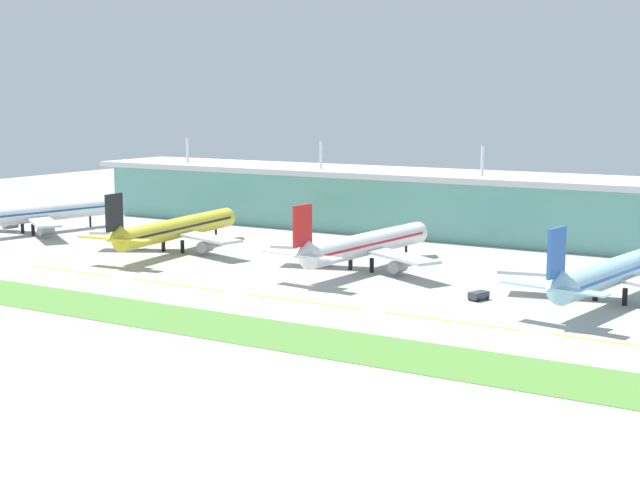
{
  "coord_description": "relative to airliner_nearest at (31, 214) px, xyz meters",
  "views": [
    {
      "loc": [
        96.36,
        -168.11,
        42.52
      ],
      "look_at": [
        -19.93,
        28.7,
        7.0
      ],
      "focal_mm": 51.02,
      "sensor_mm": 36.0,
      "label": 1
    }
  ],
  "objects": [
    {
      "name": "taxiway_stripe_west",
      "position": [
        57.32,
        -39.37,
        -6.43
      ],
      "size": [
        28.0,
        0.7,
        0.04
      ],
      "primitive_type": "cube",
      "color": "yellow",
      "rests_on": "ground"
    },
    {
      "name": "taxiway_stripe_mid_east",
      "position": [
        159.32,
        -39.37,
        -6.43
      ],
      "size": [
        28.0,
        0.7,
        0.04
      ],
      "primitive_type": "cube",
      "color": "yellow",
      "rests_on": "ground"
    },
    {
      "name": "pushback_tug",
      "position": [
        157.31,
        -19.05,
        -5.35
      ],
      "size": [
        3.72,
        4.95,
        1.85
      ],
      "color": "#333842",
      "rests_on": "ground"
    },
    {
      "name": "airliner_near_middle",
      "position": [
        61.21,
        -2.99,
        -0.0
      ],
      "size": [
        48.6,
        63.35,
        18.9
      ],
      "color": "yellow",
      "rests_on": "ground"
    },
    {
      "name": "taxiway_stripe_east",
      "position": [
        193.32,
        -39.37,
        -6.43
      ],
      "size": [
        28.0,
        0.7,
        0.04
      ],
      "primitive_type": "cube",
      "color": "yellow",
      "rests_on": "ground"
    },
    {
      "name": "taxiway_stripe_centre",
      "position": [
        125.32,
        -39.37,
        -6.43
      ],
      "size": [
        28.0,
        0.7,
        0.04
      ],
      "primitive_type": "cube",
      "color": "yellow",
      "rests_on": "ground"
    },
    {
      "name": "ground_plane",
      "position": [
        128.32,
        -31.62,
        -6.45
      ],
      "size": [
        600.0,
        600.0,
        0.0
      ],
      "primitive_type": "plane",
      "color": "#A8A59E"
    },
    {
      "name": "taxiway_stripe_mid_west",
      "position": [
        91.32,
        -39.37,
        -6.43
      ],
      "size": [
        28.0,
        0.7,
        0.04
      ],
      "primitive_type": "cube",
      "color": "yellow",
      "rests_on": "ground"
    },
    {
      "name": "airliner_far_middle",
      "position": [
        182.38,
        -6.16,
        0.0
      ],
      "size": [
        48.09,
        64.32,
        18.9
      ],
      "color": "#9ED1EA",
      "rests_on": "ground"
    },
    {
      "name": "airliner_center",
      "position": [
        120.15,
        -0.97,
        -0.0
      ],
      "size": [
        48.54,
        60.44,
        18.9
      ],
      "color": "white",
      "rests_on": "ground"
    },
    {
      "name": "airliner_nearest",
      "position": [
        0.0,
        0.0,
        0.0
      ],
      "size": [
        47.78,
        63.81,
        18.9
      ],
      "color": "white",
      "rests_on": "ground"
    },
    {
      "name": "grass_verge",
      "position": [
        128.32,
        -65.29,
        -6.4
      ],
      "size": [
        300.0,
        18.0,
        0.1
      ],
      "primitive_type": "cube",
      "color": "#518438",
      "rests_on": "ground"
    },
    {
      "name": "terminal_building",
      "position": [
        128.32,
        64.35,
        3.65
      ],
      "size": [
        288.0,
        34.0,
        28.79
      ],
      "color": "#5B9E93",
      "rests_on": "ground"
    }
  ]
}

